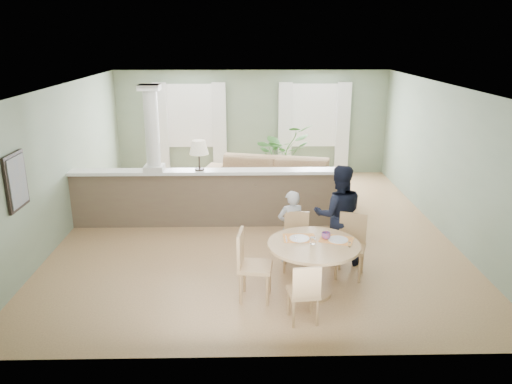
{
  "coord_description": "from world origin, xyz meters",
  "views": [
    {
      "loc": [
        -0.18,
        -8.91,
        3.56
      ],
      "look_at": [
        -0.01,
        -1.0,
        1.05
      ],
      "focal_mm": 35.0,
      "sensor_mm": 36.0,
      "label": 1
    }
  ],
  "objects_px": {
    "chair_near": "(304,291)",
    "man_person": "(338,215)",
    "houseplant": "(281,155)",
    "chair_side": "(250,262)",
    "dining_table": "(314,254)",
    "sofa": "(272,181)",
    "child_person": "(291,227)",
    "chair_far_boy": "(296,238)",
    "chair_far_man": "(351,242)"
  },
  "relations": [
    {
      "from": "chair_far_boy",
      "to": "chair_side",
      "type": "height_order",
      "value": "chair_side"
    },
    {
      "from": "sofa",
      "to": "chair_side",
      "type": "height_order",
      "value": "chair_side"
    },
    {
      "from": "dining_table",
      "to": "child_person",
      "type": "height_order",
      "value": "child_person"
    },
    {
      "from": "man_person",
      "to": "houseplant",
      "type": "bearing_deg",
      "value": -80.51
    },
    {
      "from": "child_person",
      "to": "chair_near",
      "type": "bearing_deg",
      "value": 76.8
    },
    {
      "from": "houseplant",
      "to": "chair_near",
      "type": "height_order",
      "value": "houseplant"
    },
    {
      "from": "houseplant",
      "to": "child_person",
      "type": "distance_m",
      "value": 4.4
    },
    {
      "from": "dining_table",
      "to": "man_person",
      "type": "bearing_deg",
      "value": 63.39
    },
    {
      "from": "houseplant",
      "to": "chair_side",
      "type": "xyz_separation_m",
      "value": [
        -0.83,
        -5.55,
        -0.2
      ]
    },
    {
      "from": "chair_far_boy",
      "to": "man_person",
      "type": "bearing_deg",
      "value": 23.14
    },
    {
      "from": "houseplant",
      "to": "man_person",
      "type": "distance_m",
      "value": 4.44
    },
    {
      "from": "chair_near",
      "to": "dining_table",
      "type": "bearing_deg",
      "value": -112.57
    },
    {
      "from": "chair_near",
      "to": "man_person",
      "type": "xyz_separation_m",
      "value": [
        0.74,
        1.82,
        0.35
      ]
    },
    {
      "from": "chair_near",
      "to": "chair_side",
      "type": "xyz_separation_m",
      "value": [
        -0.69,
        0.66,
        0.09
      ]
    },
    {
      "from": "chair_side",
      "to": "chair_near",
      "type": "bearing_deg",
      "value": -126.32
    },
    {
      "from": "chair_near",
      "to": "child_person",
      "type": "xyz_separation_m",
      "value": [
        -0.01,
        1.83,
        0.14
      ]
    },
    {
      "from": "sofa",
      "to": "man_person",
      "type": "relative_size",
      "value": 1.94
    },
    {
      "from": "chair_far_boy",
      "to": "chair_near",
      "type": "relative_size",
      "value": 1.08
    },
    {
      "from": "chair_near",
      "to": "man_person",
      "type": "relative_size",
      "value": 0.52
    },
    {
      "from": "child_person",
      "to": "man_person",
      "type": "xyz_separation_m",
      "value": [
        0.75,
        -0.01,
        0.21
      ]
    },
    {
      "from": "chair_far_man",
      "to": "dining_table",
      "type": "bearing_deg",
      "value": -117.99
    },
    {
      "from": "chair_far_boy",
      "to": "chair_side",
      "type": "relative_size",
      "value": 0.9
    },
    {
      "from": "dining_table",
      "to": "chair_far_man",
      "type": "xyz_separation_m",
      "value": [
        0.65,
        0.61,
        -0.09
      ]
    },
    {
      "from": "chair_near",
      "to": "chair_far_man",
      "type": "bearing_deg",
      "value": -129.19
    },
    {
      "from": "sofa",
      "to": "man_person",
      "type": "bearing_deg",
      "value": -60.64
    },
    {
      "from": "chair_near",
      "to": "man_person",
      "type": "bearing_deg",
      "value": -119.05
    },
    {
      "from": "dining_table",
      "to": "child_person",
      "type": "relative_size",
      "value": 1.06
    },
    {
      "from": "chair_side",
      "to": "child_person",
      "type": "distance_m",
      "value": 1.35
    },
    {
      "from": "sofa",
      "to": "houseplant",
      "type": "bearing_deg",
      "value": 89.91
    },
    {
      "from": "dining_table",
      "to": "chair_far_man",
      "type": "distance_m",
      "value": 0.9
    },
    {
      "from": "chair_near",
      "to": "houseplant",
      "type": "bearing_deg",
      "value": -98.2
    },
    {
      "from": "chair_side",
      "to": "child_person",
      "type": "xyz_separation_m",
      "value": [
        0.68,
        1.16,
        0.05
      ]
    },
    {
      "from": "chair_far_man",
      "to": "chair_side",
      "type": "bearing_deg",
      "value": -136.23
    },
    {
      "from": "houseplant",
      "to": "man_person",
      "type": "height_order",
      "value": "man_person"
    },
    {
      "from": "man_person",
      "to": "chair_far_boy",
      "type": "bearing_deg",
      "value": 16.88
    },
    {
      "from": "sofa",
      "to": "chair_side",
      "type": "distance_m",
      "value": 4.36
    },
    {
      "from": "sofa",
      "to": "man_person",
      "type": "height_order",
      "value": "man_person"
    },
    {
      "from": "chair_far_boy",
      "to": "chair_near",
      "type": "distance_m",
      "value": 1.63
    },
    {
      "from": "chair_far_boy",
      "to": "child_person",
      "type": "relative_size",
      "value": 0.74
    },
    {
      "from": "dining_table",
      "to": "chair_far_man",
      "type": "relative_size",
      "value": 1.35
    },
    {
      "from": "dining_table",
      "to": "child_person",
      "type": "xyz_separation_m",
      "value": [
        -0.23,
        1.06,
        -0.01
      ]
    },
    {
      "from": "child_person",
      "to": "man_person",
      "type": "bearing_deg",
      "value": 165.48
    },
    {
      "from": "sofa",
      "to": "chair_far_boy",
      "type": "relative_size",
      "value": 3.51
    },
    {
      "from": "houseplant",
      "to": "chair_far_boy",
      "type": "distance_m",
      "value": 4.6
    },
    {
      "from": "dining_table",
      "to": "houseplant",
      "type": "bearing_deg",
      "value": 90.77
    },
    {
      "from": "dining_table",
      "to": "chair_near",
      "type": "distance_m",
      "value": 0.82
    },
    {
      "from": "chair_side",
      "to": "houseplant",
      "type": "bearing_deg",
      "value": -0.78
    },
    {
      "from": "houseplant",
      "to": "chair_near",
      "type": "relative_size",
      "value": 1.81
    },
    {
      "from": "chair_far_man",
      "to": "child_person",
      "type": "xyz_separation_m",
      "value": [
        -0.88,
        0.45,
        0.08
      ]
    },
    {
      "from": "chair_near",
      "to": "chair_side",
      "type": "bearing_deg",
      "value": -50.92
    }
  ]
}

